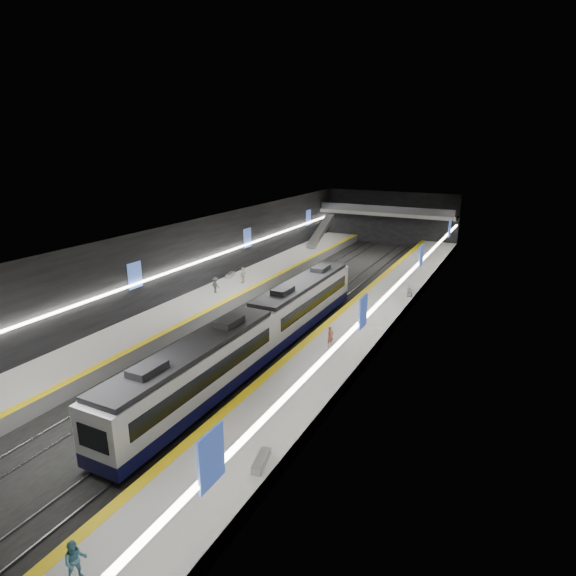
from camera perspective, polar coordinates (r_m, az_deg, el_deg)
The scene contains 25 objects.
ground at distance 44.05m, azimuth -0.43°, elevation -3.20°, with size 70.00×70.00×0.00m, color black.
ceiling at distance 41.94m, azimuth -0.45°, elevation 7.11°, with size 20.00×70.00×0.04m, color beige.
wall_left at distance 48.08m, azimuth -11.12°, elevation 3.21°, with size 0.04×70.00×8.00m, color black.
wall_right at distance 39.44m, azimuth 12.59°, elevation 0.06°, with size 0.04×70.00×8.00m, color black.
wall_back at distance 75.03m, azimuth 11.99°, elevation 8.10°, with size 20.00×0.04×8.00m, color black.
platform_left at distance 47.59m, azimuth -8.49°, elevation -1.18°, with size 5.00×70.00×1.00m, color slate.
tile_surface_left at distance 47.43m, azimuth -8.52°, elevation -0.60°, with size 5.00×70.00×0.02m, color #A6A6A1.
tactile_strip_left at distance 46.24m, azimuth -6.28°, elevation -0.96°, with size 0.60×70.00×0.02m, color yellow.
platform_right at distance 41.21m, azimuth 8.91°, elevation -4.14°, with size 5.00×70.00×1.00m, color slate.
tile_surface_right at distance 41.03m, azimuth 8.95°, elevation -3.47°, with size 5.00×70.00×0.02m, color #A6A6A1.
tactile_strip_right at distance 41.69m, azimuth 6.07°, elevation -3.00°, with size 0.60×70.00×0.02m, color yellow.
rails at distance 44.03m, azimuth -0.43°, elevation -3.12°, with size 6.52×70.00×0.12m.
train at distance 34.84m, azimuth -3.49°, elevation -4.99°, with size 2.69×30.05×3.60m.
ad_posters at distance 43.56m, azimuth 0.16°, elevation 2.77°, with size 19.94×53.50×2.20m.
cove_light_left at distance 48.01m, azimuth -10.92°, elevation 2.96°, with size 0.25×68.60×0.12m, color white.
cove_light_right at distance 39.55m, azimuth 12.30°, elevation -0.18°, with size 0.25×68.60×0.12m, color white.
mezzanine_bridge at distance 72.90m, azimuth 11.61°, elevation 8.69°, with size 20.00×3.00×1.50m.
escalator at distance 69.18m, azimuth 3.91°, elevation 6.76°, with size 1.20×8.00×0.60m, color #99999E.
bench_left_far at distance 52.76m, azimuth -6.88°, elevation 1.52°, with size 0.49×1.77×0.43m, color #99999E.
bench_right_near at distance 23.49m, azimuth -3.20°, elevation -19.77°, with size 0.46×1.66×0.40m, color #99999E.
bench_right_far at distance 47.86m, azimuth 14.24°, elevation -0.54°, with size 0.46×1.65×0.40m, color #99999E.
passenger_right_a at distance 34.88m, azimuth 5.04°, elevation -5.78°, with size 0.55×0.36×1.52m, color #C7624A.
passenger_right_b at distance 19.86m, azimuth -23.89°, elevation -27.52°, with size 0.77×0.60×1.58m, color teal.
passenger_left_a at distance 50.25m, azimuth -5.35°, elevation 1.51°, with size 0.98×0.41×1.67m, color beige.
passenger_left_b at distance 47.33m, azimuth -8.58°, elevation 0.34°, with size 1.01×0.58×1.56m, color #3D3E44.
Camera 1 is at (18.89, -36.73, 15.30)m, focal length 30.00 mm.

